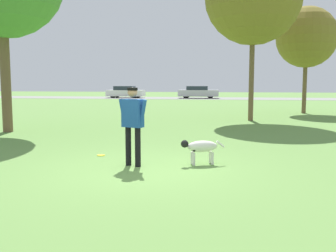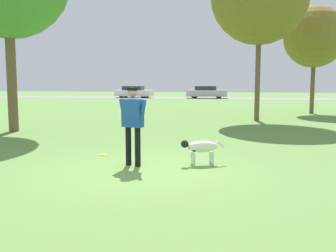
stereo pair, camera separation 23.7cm
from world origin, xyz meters
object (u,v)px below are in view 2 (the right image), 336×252
Objects in this scene: person at (133,119)px; parked_car_silver at (207,92)px; frisbee at (102,155)px; tree_far_right at (315,37)px; parked_car_white at (134,92)px; dog at (201,147)px.

person is 0.39× the size of parked_car_silver.
frisbee is 0.03× the size of tree_far_right.
tree_far_right reaches higher than parked_car_white.
tree_far_right is 1.39× the size of parked_car_silver.
parked_car_silver is at bearing 111.49° from tree_far_right.
tree_far_right is 25.47m from parked_car_white.
frisbee is 0.05× the size of parked_car_silver.
parked_car_white is at bearing 127.41° from person.
frisbee is 34.18m from parked_car_silver.
tree_far_right is at bearing -69.69° from parked_car_silver.
dog is at bearing -108.55° from tree_far_right.
frisbee is (-2.61, 0.68, -0.39)m from dog.
dog reaches higher than frisbee.
dog is 0.24× the size of parked_car_white.
person is at bearing -89.52° from parked_car_silver.
person is at bearing -72.82° from parked_car_white.
person is 17.44m from tree_far_right.
person is 36.45m from parked_car_white.
parked_car_silver is (-2.52, 34.86, 0.28)m from dog.
tree_far_right is at bearing -128.44° from dog.
tree_far_right is (6.65, 15.76, 3.38)m from person.
tree_far_right is at bearing 89.70° from person.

